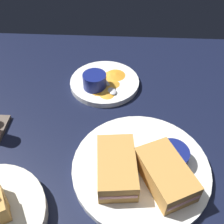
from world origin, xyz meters
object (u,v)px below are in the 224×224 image
Objects in this scene: plate_sandwich_main at (141,168)px; spoon_by_gravy_ramekin at (111,88)px; sandwich_half_near at (117,167)px; ramekin_light_gravy at (95,80)px; spoon_by_dark_ramekin at (145,159)px; sandwich_half_far at (165,174)px; plate_chips_companion at (105,83)px; ramekin_dark_sauce at (172,155)px.

plate_sandwich_main is 3.10× the size of spoon_by_gravy_ramekin.
sandwich_half_near is 28.89cm from ramekin_light_gravy.
spoon_by_dark_ramekin is (1.32, -0.78, 1.16)cm from plate_sandwich_main.
spoon_by_gravy_ramekin is (26.98, 2.82, -2.04)cm from sandwich_half_near.
sandwich_half_far is 0.75× the size of plate_chips_companion.
ramekin_dark_sauce is at bearing -148.86° from plate_chips_companion.
spoon_by_dark_ramekin is (-0.36, 5.61, -1.39)cm from ramekin_dark_sauce.
sandwich_half_far is 5.37cm from ramekin_dark_sauce.
plate_sandwich_main is 4.12× the size of ramekin_dark_sauce.
spoon_by_gravy_ramekin is at bearing 20.40° from spoon_by_dark_ramekin.
ramekin_light_gravy is at bearing 140.19° from plate_chips_companion.
ramekin_dark_sauce is 1.09× the size of ramekin_light_gravy.
sandwich_half_far is at bearing -141.22° from spoon_by_dark_ramekin.
spoon_by_dark_ramekin is at bearing 93.65° from ramekin_dark_sauce.
plate_sandwich_main is 1.46× the size of plate_chips_companion.
plate_sandwich_main is 1.96× the size of sandwich_half_far.
sandwich_half_near is at bearing -171.13° from plate_chips_companion.
plate_chips_companion is (27.03, 16.33, -2.56)cm from ramekin_dark_sauce.
ramekin_light_gravy is (24.02, 18.84, 0.48)cm from ramekin_dark_sauce.
spoon_by_gravy_ramekin is at bearing 17.77° from plate_sandwich_main.
plate_chips_companion is 4.96cm from ramekin_light_gravy.
sandwich_half_far is at bearing -155.72° from plate_chips_companion.
plate_chips_companion is at bearing 8.87° from sandwich_half_near.
ramekin_dark_sauce is (3.92, -11.50, -0.64)cm from sandwich_half_near.
sandwich_half_near is 7.18cm from spoon_by_dark_ramekin.
spoon_by_dark_ramekin reaches higher than plate_sandwich_main.
ramekin_dark_sauce is at bearing -86.35° from spoon_by_dark_ramekin.
ramekin_light_gravy reaches higher than spoon_by_dark_ramekin.
spoon_by_gravy_ramekin is at bearing 23.89° from sandwich_half_far.
sandwich_half_near is 27.20cm from spoon_by_gravy_ramekin.
sandwich_half_near reaches higher than ramekin_dark_sauce.
ramekin_dark_sauce reaches higher than plate_sandwich_main.
spoon_by_dark_ramekin is 29.44cm from plate_chips_companion.
plate_sandwich_main is 28.72cm from ramekin_light_gravy.
plate_sandwich_main is 6.43cm from sandwich_half_far.
sandwich_half_near is 31.49cm from plate_chips_companion.
plate_chips_companion is 2.12× the size of spoon_by_gravy_ramekin.
spoon_by_dark_ramekin and spoon_by_gravy_ramekin have the same top height.
ramekin_dark_sauce is 0.35× the size of plate_chips_companion.
spoon_by_dark_ramekin is 1.51× the size of ramekin_light_gravy.
plate_sandwich_main is 2.11× the size of sandwich_half_near.
spoon_by_gravy_ramekin reaches higher than plate_chips_companion.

